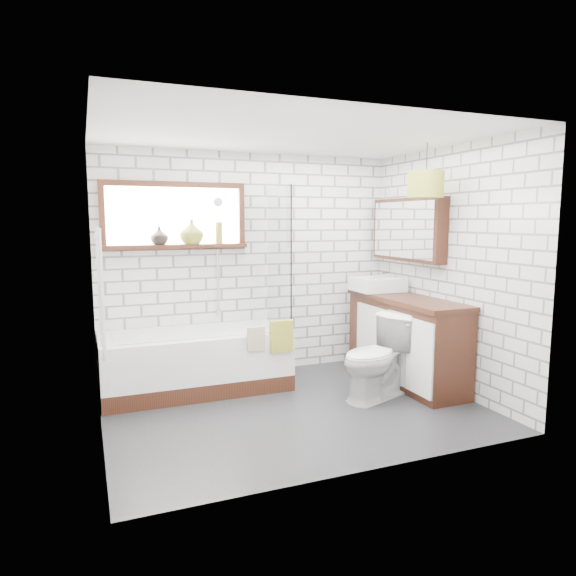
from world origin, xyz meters
name	(u,v)px	position (x,y,z in m)	size (l,w,h in m)	color
floor	(295,409)	(0.00, 0.00, -0.01)	(3.40, 2.60, 0.01)	black
ceiling	(295,134)	(0.00, 0.00, 2.50)	(3.40, 2.60, 0.01)	white
wall_back	(251,265)	(0.00, 1.30, 1.25)	(3.40, 0.01, 2.50)	white
wall_front	(369,296)	(0.00, -1.30, 1.25)	(3.40, 0.01, 2.50)	white
wall_left	(94,285)	(-1.70, 0.00, 1.25)	(0.01, 2.60, 2.50)	white
wall_right	(448,270)	(1.70, 0.00, 1.25)	(0.01, 2.60, 2.50)	white
window	(175,216)	(-0.85, 1.26, 1.80)	(1.52, 0.16, 0.68)	black
towel_radiator	(101,291)	(-1.66, 0.00, 1.20)	(0.06, 0.52, 1.00)	white
mirror_cabinet	(408,230)	(1.62, 0.60, 1.65)	(0.16, 1.20, 0.70)	black
shower_riser	(218,257)	(-0.40, 1.26, 1.35)	(0.02, 0.02, 1.30)	silver
bathtub	(196,361)	(-0.75, 0.88, 0.31)	(1.89, 0.83, 0.61)	white
shower_screen	(279,257)	(0.18, 0.88, 1.36)	(0.02, 0.72, 1.50)	white
towel_green	(281,336)	(0.05, 0.47, 0.59)	(0.24, 0.06, 0.32)	olive
towel_beige	(256,339)	(-0.22, 0.47, 0.59)	(0.18, 0.05, 0.24)	tan
vanity	(406,339)	(1.43, 0.31, 0.47)	(0.53, 1.65, 0.94)	black
basin	(377,284)	(1.37, 0.81, 1.02)	(0.53, 0.46, 0.15)	white
tap	(389,279)	(1.53, 0.81, 1.07)	(0.03, 0.03, 0.16)	silver
toilet	(378,358)	(0.87, -0.04, 0.41)	(0.81, 0.46, 0.83)	white
vase_olive	(192,234)	(-0.69, 1.23, 1.61)	(0.25, 0.25, 0.26)	olive
vase_dark	(159,237)	(-1.03, 1.23, 1.58)	(0.19, 0.19, 0.19)	black
bottle	(219,235)	(-0.39, 1.23, 1.60)	(0.08, 0.08, 0.24)	olive
pendant	(426,184)	(1.34, -0.07, 2.10)	(0.34, 0.34, 0.25)	olive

